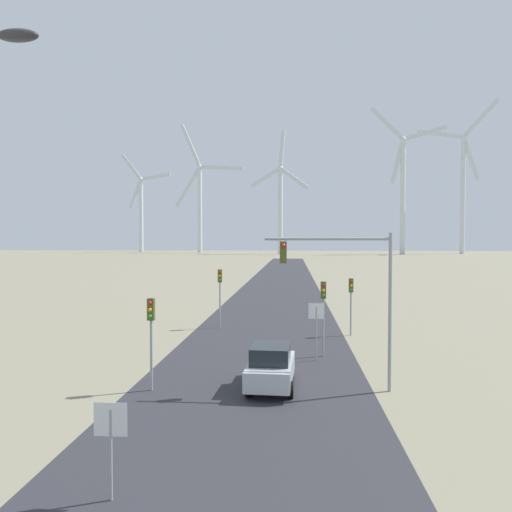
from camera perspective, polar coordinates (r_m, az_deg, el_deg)
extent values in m
cube|color=#2D2D33|center=(49.57, 2.24, -5.34)|extent=(10.00, 240.00, 0.01)
ellipsoid|color=#333338|center=(9.73, -25.57, 21.78)|extent=(0.70, 0.32, 0.20)
cylinder|color=#93999E|center=(13.14, -16.25, -21.01)|extent=(0.07, 0.07, 2.17)
cube|color=white|center=(12.82, -16.31, -17.49)|extent=(0.81, 0.01, 0.81)
cube|color=red|center=(12.83, -16.28, -17.47)|extent=(0.76, 0.02, 0.76)
cylinder|color=#93999E|center=(25.96, 6.90, -8.80)|extent=(0.07, 0.07, 2.79)
cube|color=white|center=(25.75, 6.91, -6.26)|extent=(0.81, 0.01, 0.81)
cube|color=red|center=(25.77, 6.91, -6.25)|extent=(0.76, 0.02, 0.76)
cylinder|color=#93999E|center=(21.16, -11.88, -9.87)|extent=(0.11, 0.11, 3.80)
cube|color=#4C511E|center=(20.92, -11.91, -5.98)|extent=(0.28, 0.24, 0.90)
sphere|color=red|center=(20.75, -12.02, -5.29)|extent=(0.16, 0.16, 0.16)
sphere|color=gold|center=(20.79, -12.01, -6.03)|extent=(0.16, 0.16, 0.16)
sphere|color=green|center=(20.83, -12.01, -6.76)|extent=(0.16, 0.16, 0.16)
cylinder|color=#93999E|center=(26.83, 7.69, -7.16)|extent=(0.11, 0.11, 3.99)
cube|color=#4C511E|center=(26.64, 7.70, -3.88)|extent=(0.28, 0.24, 0.90)
sphere|color=red|center=(26.48, 7.72, -3.33)|extent=(0.16, 0.16, 0.16)
sphere|color=gold|center=(26.50, 7.72, -3.91)|extent=(0.16, 0.16, 0.16)
sphere|color=green|center=(26.53, 7.72, -4.49)|extent=(0.16, 0.16, 0.16)
cylinder|color=#93999E|center=(35.22, -4.14, -4.89)|extent=(0.11, 0.11, 4.12)
cube|color=#4C511E|center=(35.07, -4.15, -2.28)|extent=(0.28, 0.24, 0.90)
sphere|color=red|center=(34.92, -4.18, -1.85)|extent=(0.16, 0.16, 0.16)
sphere|color=gold|center=(34.94, -4.18, -2.29)|extent=(0.16, 0.16, 0.16)
sphere|color=green|center=(34.96, -4.18, -2.73)|extent=(0.16, 0.16, 0.16)
cylinder|color=#93999E|center=(32.99, 10.79, -5.74)|extent=(0.11, 0.11, 3.71)
cube|color=#4C511E|center=(32.84, 10.81, -3.31)|extent=(0.28, 0.24, 0.90)
sphere|color=red|center=(32.68, 10.84, -2.86)|extent=(0.16, 0.16, 0.16)
sphere|color=gold|center=(32.71, 10.83, -3.33)|extent=(0.16, 0.16, 0.16)
sphere|color=green|center=(32.73, 10.83, -3.80)|extent=(0.16, 0.16, 0.16)
cylinder|color=#93999E|center=(21.09, 15.07, -6.24)|extent=(0.14, 0.14, 6.47)
cylinder|color=#93999E|center=(20.56, 8.13, 1.95)|extent=(5.11, 0.12, 0.12)
cube|color=#4C511E|center=(20.52, 3.14, 0.43)|extent=(0.28, 0.24, 0.90)
sphere|color=red|center=(20.38, 3.13, 1.18)|extent=(0.18, 0.18, 0.18)
cube|color=#B7BCC1|center=(21.34, 1.71, -12.95)|extent=(1.99, 4.18, 0.80)
cube|color=#1E2328|center=(21.01, 1.69, -11.08)|extent=(1.66, 2.17, 0.70)
cylinder|color=black|center=(22.72, -0.29, -13.08)|extent=(0.22, 0.66, 0.66)
cylinder|color=black|center=(22.65, 4.00, -13.13)|extent=(0.22, 0.66, 0.66)
cylinder|color=black|center=(20.28, -0.88, -14.92)|extent=(0.22, 0.66, 0.66)
cylinder|color=black|center=(20.20, 3.97, -14.99)|extent=(0.22, 0.66, 0.66)
cylinder|color=silver|center=(277.04, -12.99, 4.52)|extent=(2.20, 2.20, 39.06)
sphere|color=silver|center=(278.66, -13.02, 8.53)|extent=(2.60, 2.60, 2.60)
cube|color=silver|center=(281.49, -14.07, 9.84)|extent=(11.42, 1.22, 13.61)
cube|color=silver|center=(278.96, -13.61, 6.86)|extent=(7.51, 0.97, 15.56)
cube|color=silver|center=(275.92, -11.34, 8.88)|extent=(16.09, 1.52, 4.20)
cylinder|color=silver|center=(254.98, -6.44, 5.27)|extent=(2.20, 2.20, 43.28)
sphere|color=silver|center=(257.20, -6.45, 10.08)|extent=(2.60, 2.60, 2.60)
cube|color=silver|center=(259.39, -7.83, 7.75)|extent=(14.31, 5.08, 20.22)
cube|color=silver|center=(251.44, -3.95, 10.04)|extent=(22.48, 7.74, 3.81)
cube|color=silver|center=(261.56, -7.49, 12.43)|extent=(11.13, 4.05, 21.97)
cylinder|color=silver|center=(226.15, 2.79, 5.13)|extent=(2.20, 2.20, 38.61)
sphere|color=silver|center=(228.08, 2.80, 9.97)|extent=(2.60, 2.60, 2.60)
cube|color=silver|center=(229.09, 2.98, 12.14)|extent=(3.14, 1.98, 16.25)
cube|color=silver|center=(231.55, 1.07, 8.94)|extent=(13.87, 7.66, 8.38)
cube|color=silver|center=(224.04, 4.40, 8.82)|extent=(12.80, 7.10, 10.81)
cylinder|color=silver|center=(229.29, 16.42, 6.48)|extent=(2.20, 2.20, 50.31)
sphere|color=silver|center=(232.73, 16.48, 12.66)|extent=(2.60, 2.60, 2.60)
cube|color=silver|center=(230.44, 15.85, 10.30)|extent=(6.37, 0.86, 18.81)
cube|color=silver|center=(235.98, 18.82, 13.17)|extent=(18.71, 1.55, 6.93)
cube|color=silver|center=(232.40, 14.71, 14.46)|extent=(14.87, 1.33, 14.47)
cylinder|color=silver|center=(247.29, 22.56, 6.39)|extent=(2.20, 2.20, 53.11)
sphere|color=silver|center=(250.88, 22.63, 12.45)|extent=(2.60, 2.60, 2.60)
cube|color=silver|center=(252.06, 24.33, 14.20)|extent=(13.88, 6.10, 15.95)
cube|color=silver|center=(252.27, 20.22, 12.94)|extent=(18.58, 8.04, 6.06)
cube|color=silver|center=(248.97, 23.35, 10.15)|extent=(7.35, 3.41, 19.58)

